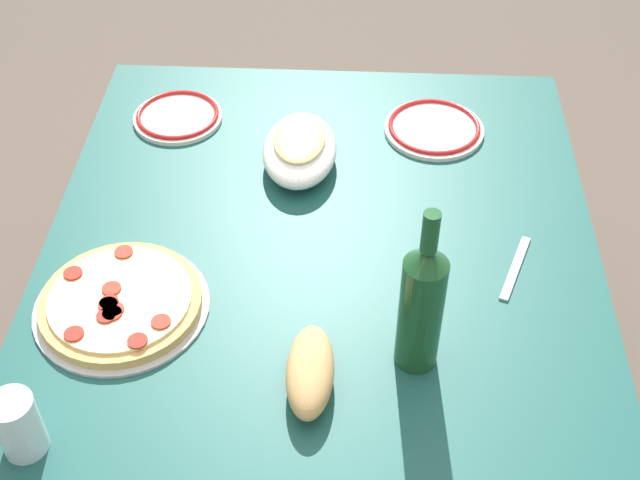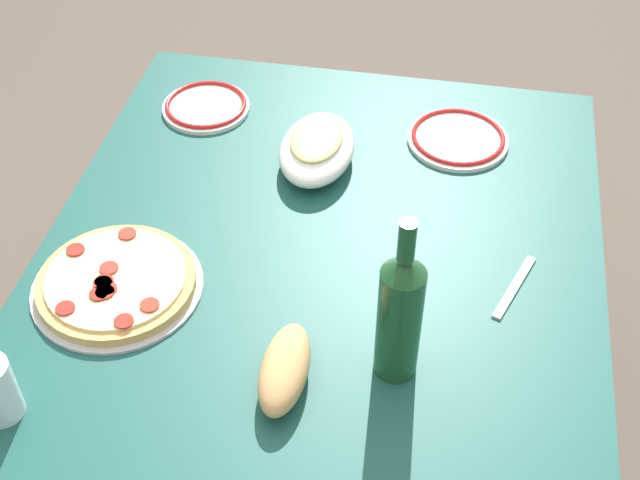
% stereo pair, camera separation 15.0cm
% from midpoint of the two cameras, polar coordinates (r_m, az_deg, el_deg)
% --- Properties ---
extents(ground_plane, '(8.00, 8.00, 0.00)m').
position_cam_midpoint_polar(ground_plane, '(2.14, 2.08, -14.50)').
color(ground_plane, brown).
rests_on(ground_plane, ground).
extents(dining_table, '(1.22, 1.03, 0.71)m').
position_cam_midpoint_polar(dining_table, '(1.66, 2.60, -3.55)').
color(dining_table, '#194C47').
rests_on(dining_table, ground).
extents(pepperoni_pizza, '(0.30, 0.30, 0.03)m').
position_cam_midpoint_polar(pepperoni_pizza, '(1.53, -10.69, -2.95)').
color(pepperoni_pizza, '#B7B7BC').
rests_on(pepperoni_pizza, dining_table).
extents(baked_pasta_dish, '(0.24, 0.15, 0.08)m').
position_cam_midpoint_polar(baked_pasta_dish, '(1.75, 2.26, 6.13)').
color(baked_pasta_dish, white).
rests_on(baked_pasta_dish, dining_table).
extents(wine_bottle, '(0.07, 0.07, 0.32)m').
position_cam_midpoint_polar(wine_bottle, '(1.31, 8.62, -5.05)').
color(wine_bottle, '#194723').
rests_on(wine_bottle, dining_table).
extents(side_plate_near, '(0.21, 0.21, 0.02)m').
position_cam_midpoint_polar(side_plate_near, '(1.86, 11.48, 6.57)').
color(side_plate_near, white).
rests_on(side_plate_near, dining_table).
extents(side_plate_far, '(0.19, 0.19, 0.02)m').
position_cam_midpoint_polar(side_plate_far, '(1.93, -5.38, 8.78)').
color(side_plate_far, white).
rests_on(side_plate_far, dining_table).
extents(bread_loaf, '(0.18, 0.08, 0.07)m').
position_cam_midpoint_polar(bread_loaf, '(1.36, 0.77, -8.75)').
color(bread_loaf, tan).
rests_on(bread_loaf, dining_table).
extents(fork_right, '(0.16, 0.07, 0.00)m').
position_cam_midpoint_polar(fork_right, '(1.57, 15.52, -3.16)').
color(fork_right, '#B7B7BC').
rests_on(fork_right, dining_table).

